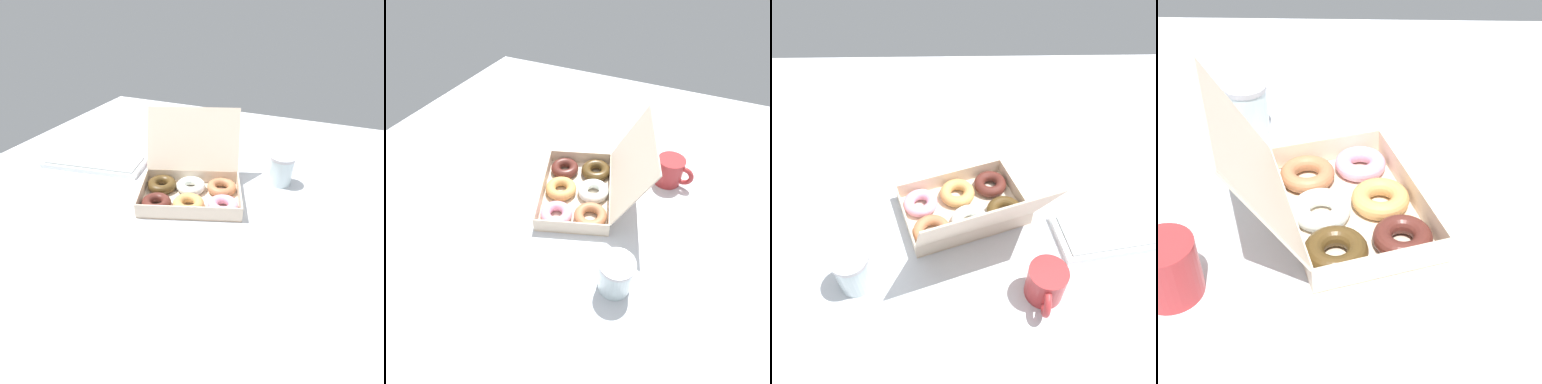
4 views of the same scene
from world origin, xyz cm
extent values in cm
cube|color=silver|center=(0.00, 0.00, -1.00)|extent=(180.00, 180.00, 2.00)
cube|color=beige|center=(-1.37, -2.10, 0.20)|extent=(37.78, 31.24, 0.40)
cube|color=beige|center=(-16.51, -7.31, 2.77)|extent=(7.49, 20.82, 4.73)
cube|color=beige|center=(13.78, 3.11, 2.77)|extent=(7.49, 20.82, 4.73)
cube|color=beige|center=(2.13, -12.26, 2.77)|extent=(30.04, 10.66, 4.73)
cube|color=beige|center=(-4.86, 8.06, 2.77)|extent=(30.04, 10.66, 4.73)
cube|color=beige|center=(-6.60, 13.12, 14.79)|extent=(34.13, 20.62, 19.50)
torus|color=#53241D|center=(-9.67, -10.39, 1.96)|extent=(13.52, 13.52, 3.14)
torus|color=tan|center=(0.40, -7.02, 1.96)|extent=(11.91, 11.91, 3.20)
torus|color=pink|center=(10.32, -3.43, 1.96)|extent=(10.11, 10.11, 3.09)
torus|color=#4C3517|center=(-12.97, -0.49, 1.96)|extent=(13.81, 13.81, 3.31)
torus|color=white|center=(-3.29, 3.00, 1.96)|extent=(11.99, 11.99, 3.16)
torus|color=#AF7049|center=(6.78, 6.19, 1.96)|extent=(11.44, 11.44, 2.92)
cylinder|color=#AA2F31|center=(-20.05, 23.33, 4.70)|extent=(9.02, 9.02, 9.39)
cylinder|color=black|center=(-20.05, 23.33, 7.70)|extent=(7.93, 7.93, 0.56)
cylinder|color=silver|center=(24.17, 19.91, 4.85)|extent=(8.26, 8.26, 9.70)
cylinder|color=#B2B2B7|center=(24.17, 19.91, 10.20)|extent=(8.67, 8.67, 1.00)
camera|label=1|loc=(30.18, -77.32, 57.87)|focal=28.00mm
camera|label=2|loc=(61.17, 26.75, 70.34)|focal=28.00mm
camera|label=3|loc=(-0.53, 65.06, 81.65)|focal=35.00mm
camera|label=4|loc=(-71.61, -3.89, 59.68)|focal=50.00mm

